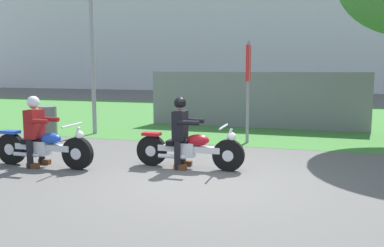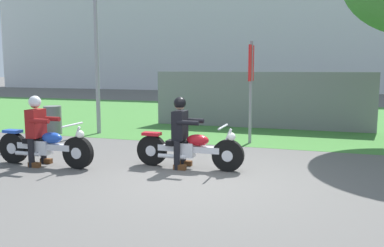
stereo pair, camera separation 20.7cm
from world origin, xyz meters
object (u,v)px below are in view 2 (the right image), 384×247
(rider_follow, at_px, (37,125))
(trash_can, at_px, (53,120))
(motorcycle_follow, at_px, (45,147))
(motorcycle_lead, at_px, (189,149))
(rider_lead, at_px, (181,127))
(sign_banner, at_px, (251,76))

(rider_follow, distance_m, trash_can, 4.01)
(motorcycle_follow, bearing_deg, motorcycle_lead, 14.22)
(motorcycle_lead, relative_size, rider_follow, 1.55)
(motorcycle_follow, height_order, trash_can, motorcycle_follow)
(trash_can, bearing_deg, motorcycle_lead, -27.52)
(motorcycle_lead, distance_m, rider_lead, 0.46)
(motorcycle_lead, height_order, trash_can, motorcycle_lead)
(trash_can, height_order, sign_banner, sign_banner)
(sign_banner, bearing_deg, trash_can, -176.40)
(rider_follow, bearing_deg, motorcycle_follow, -0.85)
(rider_lead, height_order, sign_banner, sign_banner)
(rider_lead, xyz_separation_m, rider_follow, (-2.78, -0.70, 0.01))
(rider_lead, height_order, motorcycle_follow, rider_lead)
(motorcycle_lead, xyz_separation_m, sign_banner, (0.64, 3.02, 1.35))
(motorcycle_follow, relative_size, sign_banner, 0.83)
(motorcycle_lead, bearing_deg, sign_banner, 78.02)
(motorcycle_follow, bearing_deg, sign_banner, 47.46)
(trash_can, relative_size, sign_banner, 0.32)
(rider_follow, distance_m, sign_banner, 5.25)
(rider_lead, relative_size, rider_follow, 0.99)
(rider_lead, bearing_deg, trash_can, 151.73)
(motorcycle_lead, bearing_deg, trash_can, 152.50)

